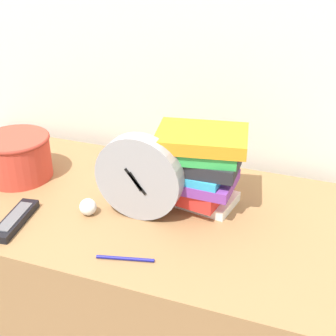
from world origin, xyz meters
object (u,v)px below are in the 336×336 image
book_stack (197,166)px  crumpled_paper_ball (88,207)px  tv_remote (15,220)px  pen (125,259)px  basket (17,155)px  desk_clock (139,178)px

book_stack → crumpled_paper_ball: book_stack is taller
tv_remote → pen: size_ratio=1.36×
book_stack → pen: bearing=-106.1°
pen → basket: bearing=151.5°
pen → desk_clock: bearing=102.6°
tv_remote → pen: (0.33, -0.04, -0.01)m
book_stack → basket: size_ratio=1.25×
basket → book_stack: bearing=3.3°
desk_clock → basket: bearing=170.3°
basket → crumpled_paper_ball: bearing=-20.9°
desk_clock → pen: 0.22m
desk_clock → crumpled_paper_ball: desk_clock is taller
crumpled_paper_ball → pen: crumpled_paper_ball is taller
tv_remote → crumpled_paper_ball: 0.19m
crumpled_paper_ball → pen: size_ratio=0.34×
crumpled_paper_ball → tv_remote: bearing=-146.9°
desk_clock → basket: size_ratio=1.12×
desk_clock → pen: (0.04, -0.18, -0.11)m
basket → crumpled_paper_ball: (0.30, -0.11, -0.05)m
crumpled_paper_ball → book_stack: bearing=29.8°
book_stack → desk_clock: bearing=-139.6°
book_stack → basket: (-0.55, -0.03, -0.05)m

